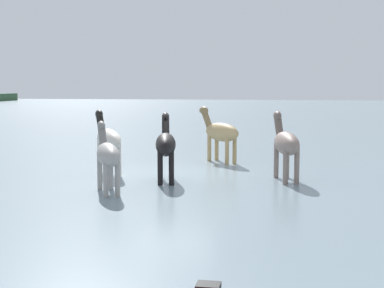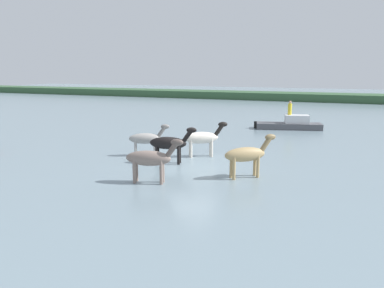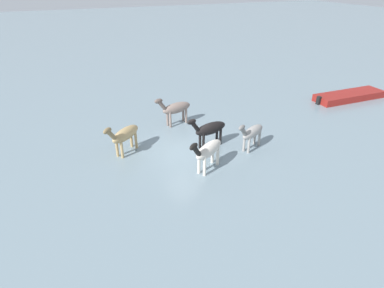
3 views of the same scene
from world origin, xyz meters
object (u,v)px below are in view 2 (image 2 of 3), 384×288
object	(u,v)px
horse_mid_herd	(247,154)
person_helmsman_aft	(290,108)
boat_skiff_near	(290,125)
horse_lead	(170,143)
horse_chestnut_trailing	(203,138)
horse_dark_mare	(150,158)
horse_rear_stallion	(146,139)

from	to	relation	value
horse_mid_herd	person_helmsman_aft	distance (m)	15.91
boat_skiff_near	person_helmsman_aft	bearing A→B (deg)	107.68
horse_lead	horse_chestnut_trailing	size ratio (longest dim) A/B	1.07
horse_lead	horse_chestnut_trailing	xyz separation A→B (m)	(1.13, 2.15, 0.01)
horse_chestnut_trailing	horse_dark_mare	size ratio (longest dim) A/B	0.92
horse_mid_herd	horse_dark_mare	bearing A→B (deg)	173.33
horse_mid_herd	boat_skiff_near	bearing A→B (deg)	50.84
horse_chestnut_trailing	person_helmsman_aft	world-z (taller)	person_helmsman_aft
horse_lead	boat_skiff_near	distance (m)	15.30
person_helmsman_aft	horse_chestnut_trailing	bearing A→B (deg)	-105.21
horse_lead	boat_skiff_near	size ratio (longest dim) A/B	0.46
horse_chestnut_trailing	horse_rear_stallion	distance (m)	3.33
boat_skiff_near	person_helmsman_aft	distance (m)	1.45
horse_dark_mare	horse_mid_herd	size ratio (longest dim) A/B	1.16
horse_lead	horse_dark_mare	world-z (taller)	horse_dark_mare
horse_lead	horse_rear_stallion	size ratio (longest dim) A/B	1.13
horse_lead	boat_skiff_near	bearing A→B (deg)	60.69
horse_rear_stallion	person_helmsman_aft	size ratio (longest dim) A/B	1.96
horse_rear_stallion	horse_dark_mare	bearing A→B (deg)	-85.71
horse_dark_mare	boat_skiff_near	bearing A→B (deg)	64.48
horse_lead	horse_chestnut_trailing	world-z (taller)	horse_chestnut_trailing
horse_dark_mare	person_helmsman_aft	world-z (taller)	person_helmsman_aft
horse_rear_stallion	horse_mid_herd	world-z (taller)	horse_mid_herd
boat_skiff_near	horse_dark_mare	bearing A→B (deg)	-116.20
boat_skiff_near	person_helmsman_aft	world-z (taller)	person_helmsman_aft
boat_skiff_near	person_helmsman_aft	size ratio (longest dim) A/B	4.81
boat_skiff_near	horse_lead	bearing A→B (deg)	-121.60
horse_lead	person_helmsman_aft	bearing A→B (deg)	61.29
horse_mid_herd	horse_lead	bearing A→B (deg)	126.91
horse_lead	horse_mid_herd	size ratio (longest dim) A/B	1.14
horse_mid_herd	horse_chestnut_trailing	bearing A→B (deg)	97.14
horse_rear_stallion	horse_mid_herd	distance (m)	7.00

